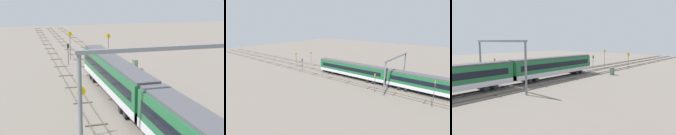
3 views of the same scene
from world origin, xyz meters
TOP-DOWN VIEW (x-y plane):
  - ground_plane at (0.00, 0.00)m, footprint 200.83×200.83m
  - track_near_foreground at (-0.00, -4.53)m, footprint 184.83×2.40m
  - track_with_train at (0.00, 0.00)m, footprint 184.83×2.40m
  - track_middle at (0.00, 4.53)m, footprint 184.83×2.40m
  - overhead_gantry at (-15.98, -0.17)m, footprint 0.40×15.24m
  - speed_sign_near_foreground at (-13.19, 6.50)m, footprint 0.14×0.84m
  - speed_sign_mid_trackside at (-26.64, 6.32)m, footprint 0.14×0.83m
  - speed_sign_far_trackside at (23.90, -6.41)m, footprint 0.14×1.00m
  - speed_sign_distant_end at (23.79, 1.73)m, footprint 0.14×0.95m
  - signal_light_trackside_approach at (18.88, 2.90)m, footprint 0.31×0.32m
  - relay_cabinet at (11.43, -7.83)m, footprint 1.24×0.65m

SIDE VIEW (x-z plane):
  - ground_plane at x=0.00m, z-range 0.00..0.00m
  - track_with_train at x=0.00m, z-range -0.01..0.15m
  - track_middle at x=0.00m, z-range -0.01..0.15m
  - track_near_foreground at x=0.00m, z-range -0.01..0.15m
  - relay_cabinet at x=11.43m, z-range 0.00..1.88m
  - signal_light_trackside_approach at x=18.88m, z-range 0.66..4.75m
  - speed_sign_near_foreground at x=-13.19m, z-range 0.69..5.71m
  - speed_sign_far_trackside at x=23.90m, z-range 0.83..5.95m
  - speed_sign_mid_trackside at x=-26.64m, z-range 0.74..6.72m
  - speed_sign_distant_end at x=23.79m, z-range 0.86..6.67m
  - overhead_gantry at x=-15.98m, z-range 1.99..10.78m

